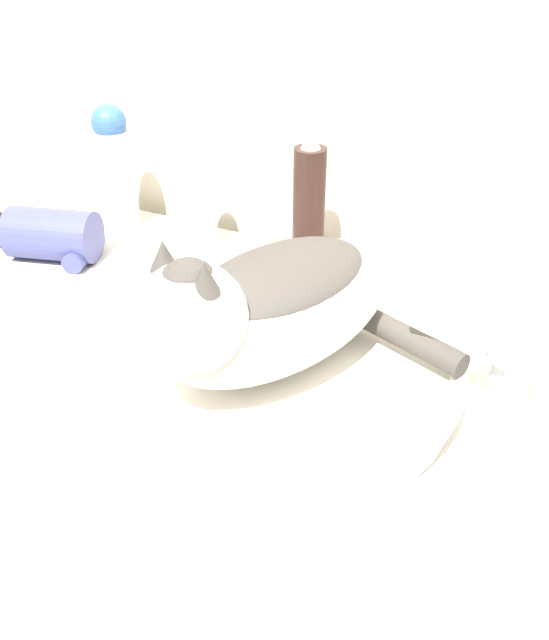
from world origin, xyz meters
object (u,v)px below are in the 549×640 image
Objects in this scene: cat at (268,304)px; deodorant_stick at (198,197)px; faucet at (507,349)px; lotion_bottle_white at (115,168)px; hair_dryer at (53,236)px; hairspray_can_black at (309,210)px.

deodorant_stick is at bearing -118.05° from cat.
cat reaches higher than faucet.
cat reaches higher than lotion_bottle_white.
lotion_bottle_white is at bearing -113.23° from hair_dryer.
cat is 0.48m from hair_dryer.
deodorant_stick reaches higher than hair_dryer.
hairspray_can_black is 0.40m from hair_dryer.
hairspray_can_black is at bearing 0.00° from deodorant_stick.
hair_dryer is (-0.01, -0.14, -0.06)m from lotion_bottle_white.
lotion_bottle_white is (-0.16, 0.00, 0.02)m from deodorant_stick.
deodorant_stick is 0.80× the size of lotion_bottle_white.
hairspray_can_black is (0.19, 0.00, 0.02)m from deodorant_stick.
faucet is 0.69m from hair_dryer.
cat is 2.03× the size of hair_dryer.
cat reaches higher than deodorant_stick.
faucet is 0.70m from lotion_bottle_white.
deodorant_stick is at bearing 180.00° from hairspray_can_black.
hairspray_can_black is at bearing -175.93° from hair_dryer.
lotion_bottle_white is at bearing -105.28° from cat.
deodorant_stick is at bearing 0.00° from lotion_bottle_white.
lotion_bottle_white is at bearing 180.00° from deodorant_stick.
cat is at bearing -46.24° from deodorant_stick.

